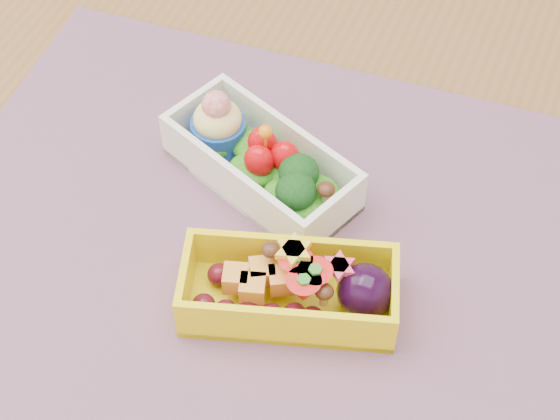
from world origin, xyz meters
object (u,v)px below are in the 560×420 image
at_px(table, 321,293).
at_px(bento_yellow, 294,289).
at_px(bento_white, 260,162).
at_px(placemat, 269,241).

distance_m(table, bento_yellow, 0.15).
height_order(bento_white, bento_yellow, bento_white).
xyz_separation_m(table, bento_white, (-0.07, 0.02, 0.13)).
distance_m(bento_white, bento_yellow, 0.13).
bearing_deg(placemat, bento_yellow, -51.03).
bearing_deg(bento_yellow, bento_white, 107.05).
distance_m(placemat, bento_yellow, 0.07).
bearing_deg(table, placemat, -139.06).
height_order(placemat, bento_white, bento_white).
bearing_deg(bento_yellow, placemat, 112.05).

